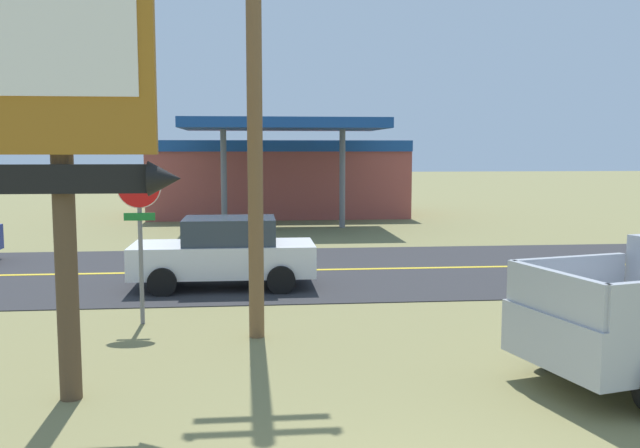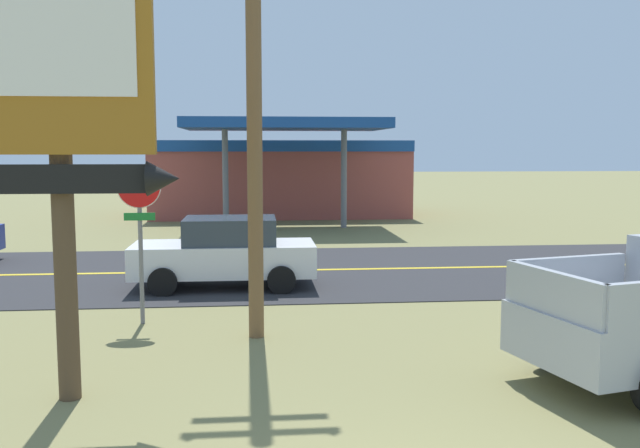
% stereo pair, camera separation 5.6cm
% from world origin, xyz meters
% --- Properties ---
extents(road_asphalt, '(140.00, 8.00, 0.02)m').
position_xyz_m(road_asphalt, '(0.00, 13.00, 0.01)').
color(road_asphalt, '#2B2B2D').
rests_on(road_asphalt, ground).
extents(road_centre_line, '(126.00, 0.20, 0.01)m').
position_xyz_m(road_centre_line, '(0.00, 13.00, 0.02)').
color(road_centre_line, gold).
rests_on(road_centre_line, road_asphalt).
extents(motel_sign, '(2.68, 0.54, 5.52)m').
position_xyz_m(motel_sign, '(-3.58, 3.78, 3.62)').
color(motel_sign, brown).
rests_on(motel_sign, ground).
extents(stop_sign, '(0.80, 0.08, 2.95)m').
position_xyz_m(stop_sign, '(-3.33, 7.74, 2.03)').
color(stop_sign, slate).
rests_on(stop_sign, ground).
extents(utility_pole, '(1.82, 0.26, 8.18)m').
position_xyz_m(utility_pole, '(-1.23, 6.66, 4.37)').
color(utility_pole, brown).
rests_on(utility_pole, ground).
extents(gas_station, '(12.00, 11.50, 4.40)m').
position_xyz_m(gas_station, '(-0.01, 28.57, 1.94)').
color(gas_station, '#A84C42').
rests_on(gas_station, ground).
extents(car_white_mid_lane, '(4.20, 2.00, 1.64)m').
position_xyz_m(car_white_mid_lane, '(-1.93, 11.00, 0.83)').
color(car_white_mid_lane, silver).
rests_on(car_white_mid_lane, ground).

